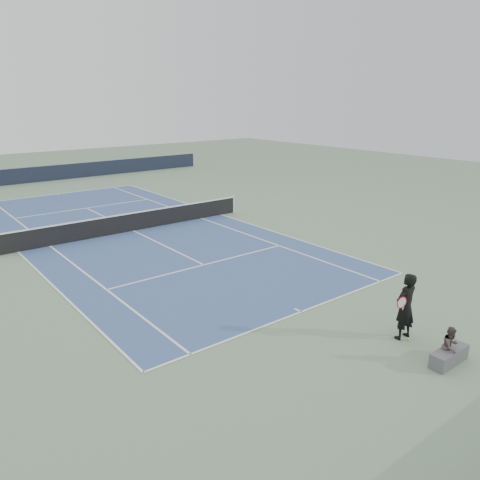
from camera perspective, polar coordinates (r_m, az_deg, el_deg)
ground at (r=24.28m, az=-12.87°, el=1.08°), size 80.00×80.00×0.00m
court_surface at (r=24.28m, az=-12.87°, el=1.10°), size 10.97×23.77×0.01m
tennis_net at (r=24.15m, az=-12.95°, el=2.23°), size 12.90×0.10×1.07m
windscreen_far at (r=40.77m, az=-24.01°, el=7.27°), size 30.00×0.25×1.20m
tennis_player at (r=13.80m, az=19.50°, el=-7.64°), size 0.83×0.56×1.93m
tennis_ball at (r=14.10m, az=19.85°, el=-11.33°), size 0.07×0.07×0.07m
spectator_bench at (r=13.24m, az=24.20°, el=-12.26°), size 1.27×0.51×1.06m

